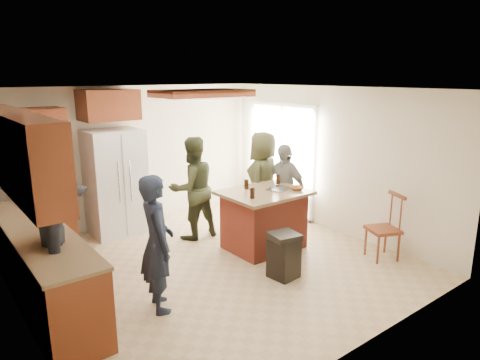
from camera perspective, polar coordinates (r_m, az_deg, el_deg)
room_shell at (r=10.10m, az=11.73°, el=3.20°), size 8.00×5.20×5.00m
person_front_left at (r=5.03m, az=-11.01°, el=-8.30°), size 0.56×0.68×1.62m
person_behind_left at (r=7.11m, az=-6.35°, el=-1.10°), size 0.85×0.53×1.72m
person_behind_right at (r=7.48m, az=3.06°, el=-0.18°), size 1.02×0.92×1.74m
person_side_right at (r=7.33m, az=5.80°, el=-1.25°), size 0.62×0.98×1.57m
person_counter at (r=5.12m, az=-22.69°, el=-8.24°), size 0.69×1.17×1.70m
left_cabinetry at (r=5.53m, az=-25.86°, el=-5.78°), size 0.64×3.00×2.30m
back_wall_units at (r=7.33m, az=-22.39°, el=2.56°), size 1.80×0.60×2.45m
refrigerator at (r=7.59m, az=-16.23°, el=-0.28°), size 0.90×0.76×1.80m
kitchen_island at (r=6.76m, az=3.21°, el=-5.23°), size 1.28×1.03×0.93m
island_items at (r=6.72m, az=5.20°, el=-0.99°), size 1.02×0.70×0.15m
trash_bin at (r=5.88m, az=5.87°, el=-9.92°), size 0.42×0.42×0.63m
spindle_chair at (r=6.73m, az=18.68°, el=-6.26°), size 0.55×0.55×0.99m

